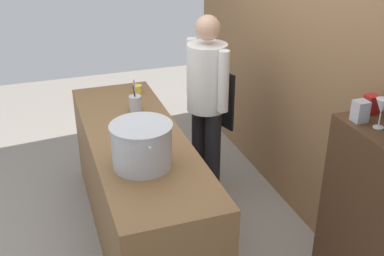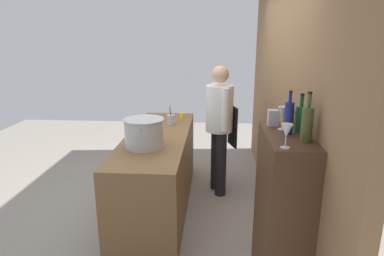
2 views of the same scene
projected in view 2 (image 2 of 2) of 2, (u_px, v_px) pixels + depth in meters
ground_plane at (159, 205)px, 4.05m from camera, size 8.00×8.00×0.00m
brick_back_panel at (284, 84)px, 3.55m from camera, size 4.40×0.10×3.00m
prep_counter at (158, 171)px, 3.93m from camera, size 2.23×0.70×0.90m
bar_cabinet at (281, 216)px, 2.56m from camera, size 0.76×0.32×1.32m
chef at (220, 121)px, 4.15m from camera, size 0.51×0.40×1.66m
stockpot_large at (144, 133)px, 3.36m from camera, size 0.47×0.41×0.30m
utensil_crock at (171, 120)px, 4.22m from camera, size 0.10×0.10×0.28m
butter_jar at (182, 115)px, 4.60m from camera, size 0.09×0.09×0.07m
wine_bottle_green at (300, 118)px, 2.41m from camera, size 0.08×0.08×0.29m
wine_bottle_olive at (307, 123)px, 2.20m from camera, size 0.08×0.08×0.34m
wine_bottle_cobalt at (289, 117)px, 2.37m from camera, size 0.07×0.07×0.32m
wine_glass_short at (283, 113)px, 2.47m from camera, size 0.08×0.08×0.18m
wine_glass_tall at (286, 131)px, 2.06m from camera, size 0.08×0.08×0.16m
spice_tin_silver at (273, 118)px, 2.60m from camera, size 0.08×0.08×0.13m
spice_tin_red at (288, 117)px, 2.66m from camera, size 0.07×0.07×0.12m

